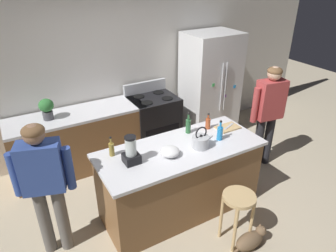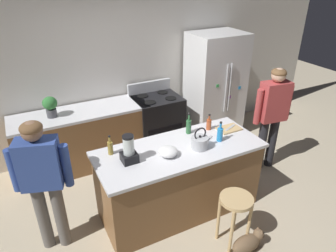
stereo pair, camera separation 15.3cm
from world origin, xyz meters
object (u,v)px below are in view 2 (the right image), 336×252
blender_appliance (129,151)px  bottle_vinegar (110,147)px  stove_range (157,122)px  person_by_sink_right (272,110)px  cutting_board (229,129)px  chef_knife (230,128)px  refrigerator (215,86)px  kitchen_island (179,179)px  person_by_island_left (42,176)px  bottle_olive_oil (189,126)px  potted_plant (50,105)px  tea_kettle (200,142)px  cat (248,243)px  bottle_soda (220,134)px  mixing_bowl (168,152)px  bar_stool (235,208)px  bottle_cooking_sauce (209,124)px

blender_appliance → bottle_vinegar: (-0.14, 0.24, -0.05)m
stove_range → bottle_vinegar: (-1.17, -1.28, 0.53)m
person_by_sink_right → cutting_board: (-0.86, -0.12, -0.03)m
chef_knife → refrigerator: bearing=40.2°
kitchen_island → blender_appliance: blender_appliance is taller
person_by_island_left → kitchen_island: bearing=-5.0°
refrigerator → person_by_island_left: 3.34m
bottle_olive_oil → cutting_board: size_ratio=0.92×
potted_plant → tea_kettle: potted_plant is taller
blender_appliance → cat: bearing=-44.1°
stove_range → cutting_board: stove_range is taller
stove_range → bottle_soda: bearing=-86.7°
blender_appliance → mixing_bowl: bearing=-11.9°
cat → mixing_bowl: (-0.55, 0.85, 0.86)m
refrigerator → person_by_sink_right: bearing=-84.8°
person_by_island_left → potted_plant: 1.46m
tea_kettle → person_by_island_left: bearing=172.2°
kitchen_island → mixing_bowl: 0.55m
refrigerator → bottle_olive_oil: bearing=-135.7°
chef_knife → bottle_olive_oil: bearing=141.5°
kitchen_island → bar_stool: kitchen_island is taller
cat → potted_plant: potted_plant is taller
bottle_cooking_sauce → blender_appliance: bearing=-169.5°
person_by_island_left → chef_knife: person_by_island_left is taller
stove_range → cat: 2.49m
kitchen_island → stove_range: (0.42, 1.52, 0.01)m
bottle_olive_oil → mixing_bowl: bottle_olive_oil is taller
mixing_bowl → chef_knife: size_ratio=1.01×
stove_range → potted_plant: potted_plant is taller
bottle_cooking_sauce → tea_kettle: 0.48m
person_by_island_left → bar_stool: 2.03m
refrigerator → chef_knife: bearing=-117.6°
mixing_bowl → tea_kettle: 0.40m
person_by_sink_right → bottle_cooking_sauce: person_by_sink_right is taller
bar_stool → bottle_vinegar: (-1.02, 1.01, 0.50)m
person_by_island_left → mixing_bowl: person_by_island_left is taller
kitchen_island → person_by_island_left: size_ratio=1.28×
bottle_olive_oil → person_by_island_left: bearing=-175.8°
bottle_olive_oil → bottle_vinegar: bearing=-179.1°
stove_range → person_by_sink_right: 1.86m
stove_range → bar_stool: 2.29m
tea_kettle → bottle_cooking_sauce: bearing=43.7°
stove_range → bottle_olive_oil: (-0.15, -1.26, 0.55)m
stove_range → bottle_soda: 1.69m
refrigerator → blender_appliance: size_ratio=5.77×
cat → potted_plant: 3.09m
kitchen_island → tea_kettle: tea_kettle is taller
person_by_island_left → chef_knife: (2.32, -0.03, 0.00)m
bottle_olive_oil → cutting_board: 0.55m
person_by_sink_right → bottle_vinegar: (-2.41, 0.02, 0.05)m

